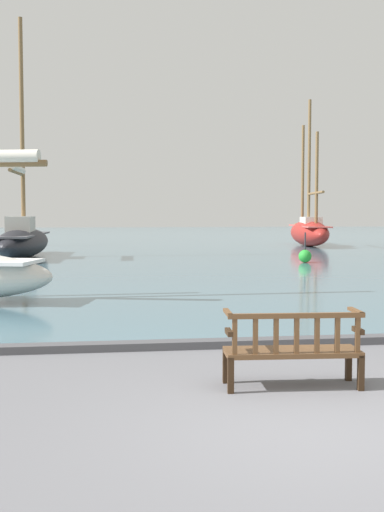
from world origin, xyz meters
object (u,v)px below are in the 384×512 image
object	(u,v)px
park_bench	(293,348)
channel_buoy	(305,256)
sailboat_mid_starboard	(23,239)
sailboat_far_port	(309,231)

from	to	relation	value
park_bench	channel_buoy	xyz separation A→B (m)	(5.72, 17.54, -0.12)
sailboat_mid_starboard	channel_buoy	size ratio (longest dim) A/B	8.72
park_bench	sailboat_far_port	bearing A→B (deg)	71.70
park_bench	sailboat_far_port	size ratio (longest dim) A/B	0.18
sailboat_mid_starboard	channel_buoy	distance (m)	12.45
sailboat_far_port	sailboat_mid_starboard	distance (m)	17.88
sailboat_far_port	park_bench	bearing A→B (deg)	-108.30
sailboat_far_port	channel_buoy	world-z (taller)	sailboat_far_port
channel_buoy	sailboat_mid_starboard	bearing A→B (deg)	158.75
sailboat_far_port	sailboat_mid_starboard	bearing A→B (deg)	-152.62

